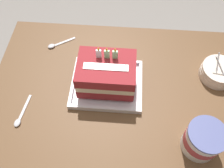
% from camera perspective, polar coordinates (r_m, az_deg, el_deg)
% --- Properties ---
extents(ground_plane, '(8.00, 8.00, 0.00)m').
position_cam_1_polar(ground_plane, '(1.66, 0.75, -14.80)').
color(ground_plane, gray).
extents(dining_table, '(1.04, 0.73, 0.74)m').
position_cam_1_polar(dining_table, '(1.09, 1.12, -4.75)').
color(dining_table, brown).
rests_on(dining_table, ground_plane).
extents(foil_tray, '(0.28, 0.24, 0.02)m').
position_cam_1_polar(foil_tray, '(0.99, -1.22, -0.12)').
color(foil_tray, silver).
rests_on(foil_tray, dining_table).
extents(birthday_cake, '(0.22, 0.16, 0.17)m').
position_cam_1_polar(birthday_cake, '(0.93, -1.31, 2.44)').
color(birthday_cake, maroon).
rests_on(birthday_cake, foil_tray).
extents(bowl_stack, '(0.15, 0.15, 0.12)m').
position_cam_1_polar(bowl_stack, '(1.09, 23.83, 2.63)').
color(bowl_stack, silver).
rests_on(bowl_stack, dining_table).
extents(ice_cream_tub, '(0.13, 0.13, 0.12)m').
position_cam_1_polar(ice_cream_tub, '(0.89, 20.67, -12.23)').
color(ice_cream_tub, white).
rests_on(ice_cream_tub, dining_table).
extents(serving_spoon_near_tray, '(0.04, 0.14, 0.01)m').
position_cam_1_polar(serving_spoon_near_tray, '(0.98, -21.00, -7.60)').
color(serving_spoon_near_tray, silver).
rests_on(serving_spoon_near_tray, dining_table).
extents(serving_spoon_by_bowls, '(0.12, 0.09, 0.01)m').
position_cam_1_polar(serving_spoon_by_bowls, '(1.15, -13.39, 8.94)').
color(serving_spoon_by_bowls, silver).
rests_on(serving_spoon_by_bowls, dining_table).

